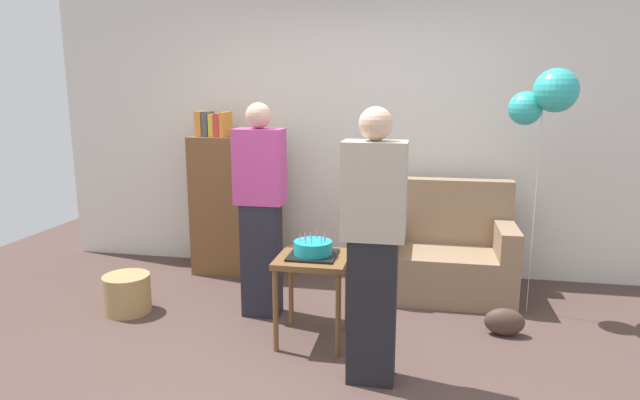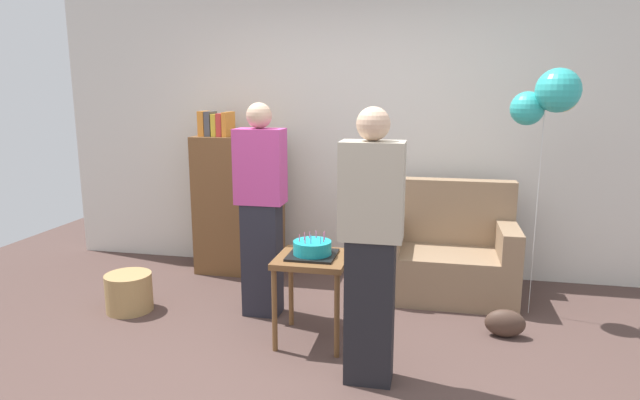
% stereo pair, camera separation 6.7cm
% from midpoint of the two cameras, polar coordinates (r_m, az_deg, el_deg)
% --- Properties ---
extents(ground_plane, '(8.00, 8.00, 0.00)m').
position_cam_midpoint_polar(ground_plane, '(3.56, -0.12, -17.37)').
color(ground_plane, '#4C3833').
extents(wall_back, '(6.00, 0.10, 2.70)m').
position_cam_midpoint_polar(wall_back, '(5.15, 4.73, 7.36)').
color(wall_back, silver).
rests_on(wall_back, ground_plane).
extents(couch, '(1.10, 0.70, 0.96)m').
position_cam_midpoint_polar(couch, '(4.75, 13.67, -5.70)').
color(couch, '#8C7054').
rests_on(couch, ground_plane).
extents(bookshelf, '(0.80, 0.36, 1.53)m').
position_cam_midpoint_polar(bookshelf, '(5.16, -8.26, -0.32)').
color(bookshelf, brown).
rests_on(bookshelf, ground_plane).
extents(side_table, '(0.48, 0.48, 0.61)m').
position_cam_midpoint_polar(side_table, '(3.73, -0.29, -7.31)').
color(side_table, brown).
rests_on(side_table, ground_plane).
extents(birthday_cake, '(0.32, 0.32, 0.17)m').
position_cam_midpoint_polar(birthday_cake, '(3.68, -0.29, -5.19)').
color(birthday_cake, black).
rests_on(birthday_cake, side_table).
extents(person_blowing_candles, '(0.36, 0.22, 1.63)m').
position_cam_midpoint_polar(person_blowing_candles, '(4.11, -5.75, -0.99)').
color(person_blowing_candles, '#23232D').
rests_on(person_blowing_candles, ground_plane).
extents(person_holding_cake, '(0.36, 0.22, 1.63)m').
position_cam_midpoint_polar(person_holding_cake, '(3.14, 5.99, -4.92)').
color(person_holding_cake, black).
rests_on(person_holding_cake, ground_plane).
extents(wicker_basket, '(0.36, 0.36, 0.30)m').
position_cam_midpoint_polar(wicker_basket, '(4.58, -19.06, -9.17)').
color(wicker_basket, '#A88451').
rests_on(wicker_basket, ground_plane).
extents(handbag, '(0.28, 0.14, 0.20)m').
position_cam_midpoint_polar(handbag, '(4.15, 19.34, -12.13)').
color(handbag, '#473328').
rests_on(handbag, ground_plane).
extents(balloon_bunch, '(0.47, 0.38, 1.87)m').
position_cam_midpoint_polar(balloon_bunch, '(4.29, 23.72, 10.07)').
color(balloon_bunch, silver).
rests_on(balloon_bunch, ground_plane).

